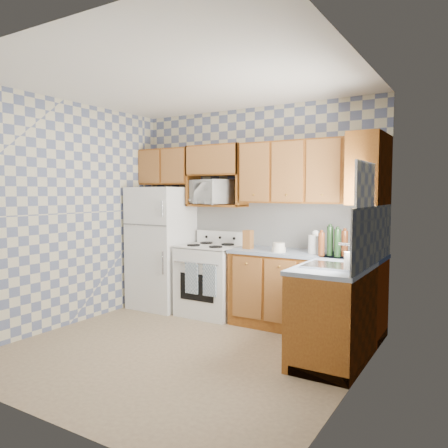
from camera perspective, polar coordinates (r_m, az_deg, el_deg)
The scene contains 30 objects.
floor at distance 4.65m, azimuth -5.54°, elevation -16.14°, with size 3.40×3.40×0.00m, color #776049.
back_wall at distance 5.73m, azimuth 3.98°, elevation 1.54°, with size 3.40×0.02×2.70m, color slate.
right_wall at distance 3.61m, azimuth 16.45°, elevation -0.13°, with size 0.02×3.20×2.70m, color slate.
backsplash_back at distance 5.55m, azimuth 7.60°, elevation -0.11°, with size 2.60×0.01×0.56m, color white.
backsplash_right at distance 4.40m, azimuth 18.94°, elevation -1.41°, with size 0.01×1.60×0.56m, color white.
refrigerator at distance 6.18m, azimuth -8.16°, elevation -3.05°, with size 0.75×0.70×1.68m, color white.
stove_body at distance 5.79m, azimuth -1.73°, elevation -7.40°, with size 0.76×0.65×0.90m, color white.
cooktop at distance 5.72m, azimuth -1.74°, elevation -2.93°, with size 0.76×0.65×0.03m, color silver.
backguard at distance 5.94m, azimuth -0.30°, elevation -1.74°, with size 0.76×0.08×0.17m, color white.
dish_towel_left at distance 5.53m, azimuth -4.25°, elevation -7.07°, with size 0.18×0.03×0.39m, color navy.
dish_towel_right at distance 5.38m, azimuth -1.89°, elevation -7.37°, with size 0.18×0.03×0.39m, color navy.
base_cabinets_back at distance 5.24m, azimuth 10.54°, elevation -8.81°, with size 1.75×0.60×0.88m, color #693111.
base_cabinets_right at distance 4.61m, azimuth 15.13°, elevation -10.70°, with size 0.60×1.60×0.88m, color #693111.
countertop_back at distance 5.15m, azimuth 10.59°, elevation -3.83°, with size 1.77×0.63×0.04m, color slate.
countertop_right at distance 4.51m, azimuth 15.17°, elevation -5.04°, with size 0.63×1.60×0.04m, color slate.
upper_cabinets_back at distance 5.24m, azimuth 11.27°, elevation 6.70°, with size 1.75×0.33×0.74m, color #693111.
upper_cabinets_fridge at distance 6.29m, azimuth -7.29°, elevation 7.40°, with size 0.82×0.33×0.50m, color #693111.
upper_cabinets_right at distance 4.86m, azimuth 18.46°, elevation 6.77°, with size 0.33×0.70×0.74m, color #693111.
microwave_shelf at distance 5.81m, azimuth -0.89°, elevation 2.43°, with size 0.80×0.33×0.03m, color #693111.
microwave at distance 5.82m, azimuth -1.74°, elevation 4.19°, with size 0.59×0.40×0.33m, color white.
sink at distance 4.18m, azimuth 13.92°, elevation -5.40°, with size 0.48×0.40×0.03m, color #B7B7BC.
window at distance 4.05m, azimuth 17.90°, elevation 1.70°, with size 0.02×0.66×0.86m, color white.
bottle_0 at distance 4.90m, azimuth 13.67°, elevation -2.17°, with size 0.07×0.07×0.32m, color black.
bottle_1 at distance 4.82m, azimuth 14.59°, elevation -2.42°, with size 0.07×0.07×0.30m, color black.
bottle_2 at distance 4.90m, azimuth 15.48°, elevation -2.45°, with size 0.07×0.07×0.28m, color #522611.
bottle_3 at distance 4.85m, azimuth 12.59°, elevation -2.59°, with size 0.07×0.07×0.26m, color #522611.
knife_block at distance 5.35m, azimuth 3.17°, elevation -2.03°, with size 0.10×0.10×0.23m, color brown.
electric_kettle at distance 5.04m, azimuth 11.86°, elevation -2.62°, with size 0.16×0.16×0.21m, color white.
food_containers at distance 5.10m, azimuth 7.15°, elevation -3.04°, with size 0.16×0.16×0.11m, color beige, non-canonical shape.
soap_bottle at distance 3.98m, azimuth 15.82°, elevation -4.74°, with size 0.06×0.06×0.17m, color beige.
Camera 1 is at (2.61, -3.49, 1.61)m, focal length 35.00 mm.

